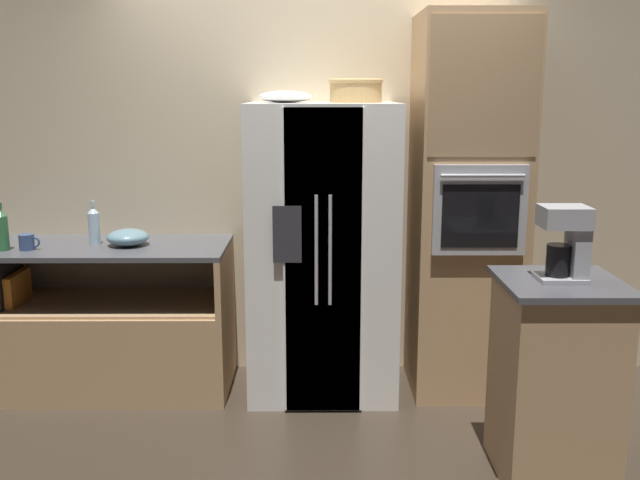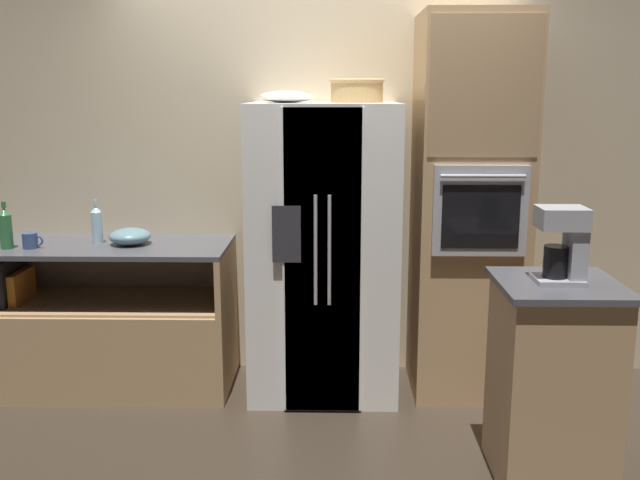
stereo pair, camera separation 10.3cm
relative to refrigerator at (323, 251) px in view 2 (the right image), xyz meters
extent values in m
plane|color=#382D23|center=(-0.04, -0.07, -0.88)|extent=(20.00, 20.00, 0.00)
cube|color=beige|center=(-0.04, 0.39, 0.52)|extent=(12.00, 0.06, 2.80)
cube|color=tan|center=(-1.36, 0.02, -0.61)|extent=(1.56, 0.67, 0.54)
cube|color=tan|center=(-1.36, 0.02, -0.33)|extent=(1.50, 0.61, 0.02)
cube|color=tan|center=(-0.60, 0.02, -0.17)|extent=(0.04, 0.67, 0.34)
cube|color=#4C4C51|center=(-1.36, 0.02, 0.02)|extent=(1.56, 0.67, 0.03)
cube|color=gold|center=(-1.95, -0.01, -0.22)|extent=(0.06, 0.34, 0.21)
cube|color=black|center=(-1.90, -0.01, -0.18)|extent=(0.03, 0.37, 0.28)
cube|color=orange|center=(-1.85, -0.01, -0.23)|extent=(0.05, 0.30, 0.19)
cube|color=white|center=(0.00, 0.01, 0.00)|extent=(0.88, 0.69, 1.76)
cube|color=white|center=(-0.01, -0.35, 0.00)|extent=(0.43, 0.02, 1.73)
cube|color=white|center=(0.01, -0.35, 0.00)|extent=(0.43, 0.02, 1.73)
cylinder|color=#B2B2B7|center=(-0.04, -0.37, 0.09)|extent=(0.02, 0.02, 0.62)
cylinder|color=#B2B2B7|center=(0.04, -0.37, 0.09)|extent=(0.02, 0.02, 0.62)
cube|color=#2D2D33|center=(-0.20, -0.36, 0.18)|extent=(0.16, 0.01, 0.32)
cube|color=tan|center=(0.87, 0.04, 0.25)|extent=(0.64, 0.63, 2.27)
cube|color=#ADADB2|center=(0.87, -0.29, 0.30)|extent=(0.52, 0.04, 0.50)
cube|color=black|center=(0.87, -0.31, 0.27)|extent=(0.43, 0.01, 0.35)
cylinder|color=#B2B2B7|center=(0.87, -0.33, 0.50)|extent=(0.46, 0.02, 0.02)
cube|color=#A68259|center=(0.87, -0.28, 0.97)|extent=(0.60, 0.01, 0.75)
cube|color=tan|center=(1.09, -1.02, -0.41)|extent=(0.51, 0.53, 0.94)
cube|color=#4C4C51|center=(1.09, -1.02, 0.08)|extent=(0.56, 0.58, 0.03)
cylinder|color=tan|center=(0.19, 0.05, 0.94)|extent=(0.30, 0.30, 0.12)
torus|color=tan|center=(0.19, 0.05, 1.00)|extent=(0.32, 0.32, 0.02)
ellipsoid|color=white|center=(-0.21, -0.01, 0.91)|extent=(0.31, 0.31, 0.07)
cylinder|color=silver|center=(-1.38, 0.06, 0.13)|extent=(0.07, 0.07, 0.19)
cone|color=silver|center=(-1.38, 0.06, 0.24)|extent=(0.07, 0.07, 0.04)
cylinder|color=silver|center=(-1.38, 0.06, 0.28)|extent=(0.02, 0.02, 0.04)
cylinder|color=#33723F|center=(-1.87, -0.11, 0.13)|extent=(0.07, 0.07, 0.20)
cone|color=#33723F|center=(-1.87, -0.11, 0.26)|extent=(0.07, 0.07, 0.04)
cylinder|color=#33723F|center=(-1.87, -0.11, 0.30)|extent=(0.03, 0.03, 0.04)
cylinder|color=#384C7A|center=(-1.74, -0.10, 0.08)|extent=(0.09, 0.09, 0.09)
torus|color=#384C7A|center=(-1.69, -0.10, 0.08)|extent=(0.06, 0.01, 0.06)
ellipsoid|color=#668C99|center=(-1.17, 0.02, 0.08)|extent=(0.25, 0.25, 0.10)
cube|color=#B2B2B7|center=(1.08, -1.03, 0.10)|extent=(0.21, 0.18, 0.02)
cylinder|color=black|center=(1.07, -1.03, 0.19)|extent=(0.11, 0.11, 0.15)
cube|color=#B2B2B7|center=(1.15, -1.03, 0.27)|extent=(0.07, 0.15, 0.35)
cube|color=#B2B2B7|center=(1.08, -1.03, 0.39)|extent=(0.21, 0.18, 0.10)
camera|label=1|loc=(-0.04, -4.18, 0.95)|focal=40.00mm
camera|label=2|loc=(0.06, -4.18, 0.95)|focal=40.00mm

